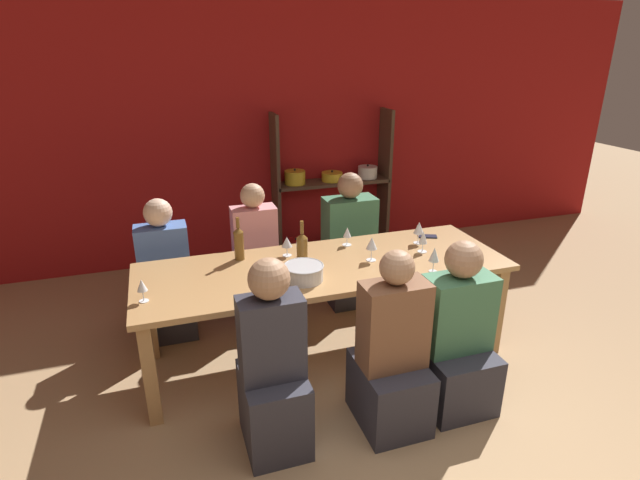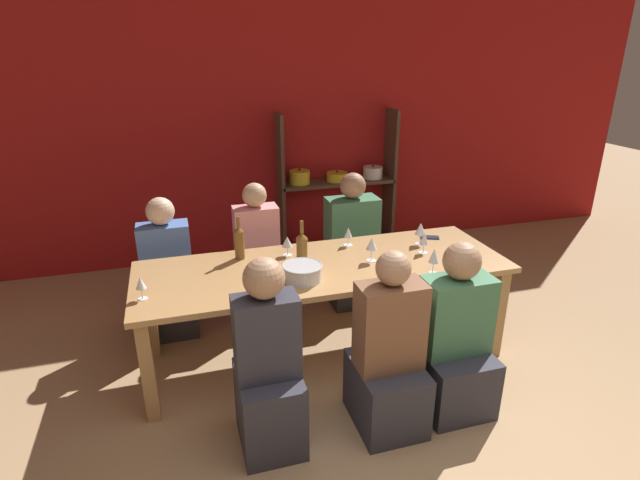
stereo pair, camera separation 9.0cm
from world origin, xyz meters
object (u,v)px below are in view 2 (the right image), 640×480
wine_bottle_green (302,247)px  person_far_c (169,282)px  person_near_a (452,348)px  wine_glass_white_a (421,229)px  person_far_a (351,254)px  wine_bottle_dark (239,242)px  wine_glass_red_b (424,239)px  wine_glass_white_b (372,244)px  cell_phone (430,237)px  person_far_b (258,267)px  wine_glass_red_a (348,233)px  dining_table (324,275)px  shelf_unit (337,201)px  person_near_b (388,364)px  wine_glass_white_c (141,284)px  wine_glass_red_c (287,242)px  person_near_c (268,378)px  wine_glass_red_d (434,256)px  mixing_bowl (302,272)px

wine_bottle_green → person_far_c: size_ratio=0.28×
wine_bottle_green → person_near_a: size_ratio=0.28×
wine_bottle_green → wine_glass_white_a: wine_bottle_green is taller
wine_bottle_green → person_far_a: (0.65, 0.74, -0.44)m
wine_bottle_dark → person_near_a: person_near_a is taller
person_near_a → person_far_c: size_ratio=1.00×
wine_glass_red_b → wine_glass_white_b: wine_glass_white_b is taller
wine_bottle_green → cell_phone: size_ratio=1.88×
person_far_b → wine_glass_red_a: bearing=143.8°
cell_phone → person_far_a: 0.80m
dining_table → person_near_a: bearing=-50.4°
wine_glass_white_a → shelf_unit: bearing=92.6°
wine_glass_red_b → person_near_b: 1.10m
wine_bottle_dark → dining_table: bearing=-27.2°
wine_bottle_dark → wine_glass_white_c: 0.81m
wine_glass_red_c → cell_phone: 1.19m
wine_bottle_green → wine_glass_white_b: (0.48, -0.13, 0.01)m
wine_glass_red_a → person_near_c: person_near_c is taller
shelf_unit → wine_glass_red_d: shelf_unit is taller
wine_bottle_dark → wine_glass_red_b: (1.33, -0.29, -0.02)m
wine_glass_white_c → person_near_c: person_near_c is taller
cell_phone → person_near_b: person_near_b is taller
wine_bottle_green → wine_bottle_dark: bearing=155.4°
wine_glass_white_b → mixing_bowl: bearing=-164.1°
mixing_bowl → person_far_a: 1.31m
wine_glass_white_a → wine_glass_white_c: size_ratio=1.20×
wine_glass_red_c → wine_glass_white_c: 1.09m
person_near_a → person_far_c: same height
wine_bottle_dark → wine_glass_white_a: bearing=-5.2°
cell_phone → person_far_a: person_far_a is taller
wine_glass_red_b → wine_glass_red_d: bearing=-107.3°
shelf_unit → wine_bottle_green: bearing=-115.6°
wine_glass_white_b → person_near_c: person_near_c is taller
shelf_unit → wine_glass_red_a: shelf_unit is taller
shelf_unit → wine_glass_white_b: 2.04m
wine_glass_red_a → person_far_b: (-0.64, 0.47, -0.41)m
wine_bottle_dark → person_far_b: person_far_b is taller
wine_glass_red_d → person_far_b: (-1.02, 1.11, -0.43)m
wine_glass_red_c → wine_glass_white_b: bearing=-26.2°
person_near_a → person_far_c: bearing=139.0°
cell_phone → person_near_a: bearing=-109.3°
mixing_bowl → wine_glass_red_c: wine_glass_red_c is taller
wine_bottle_green → person_near_b: size_ratio=0.27×
mixing_bowl → wine_glass_red_c: 0.43m
wine_bottle_green → wine_glass_red_b: size_ratio=1.88×
wine_glass_red_d → person_near_c: size_ratio=0.15×
wine_glass_white_a → wine_glass_red_c: 1.04m
wine_glass_white_b → person_near_c: size_ratio=0.15×
wine_glass_white_a → person_near_b: size_ratio=0.15×
wine_glass_red_c → person_near_c: bearing=-109.4°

